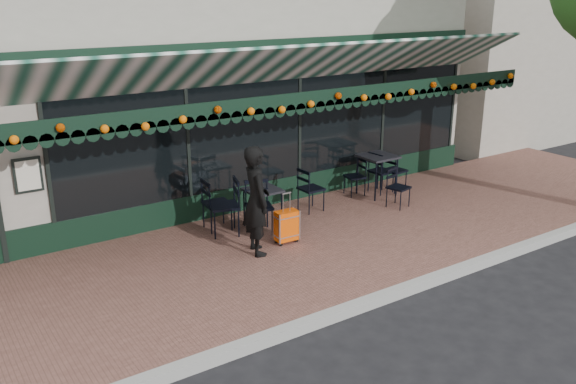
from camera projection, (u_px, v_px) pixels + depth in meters
ground at (377, 300)px, 8.66m from camera, size 80.00×80.00×0.00m
sidewalk at (297, 249)px, 10.22m from camera, size 18.00×4.00×0.15m
curb at (381, 298)px, 8.58m from camera, size 18.00×0.16×0.15m
restaurant_building at (155, 78)px, 14.13m from camera, size 12.00×9.60×4.50m
neighbor_building_right at (508, 46)px, 21.10m from camera, size 12.00×8.00×4.80m
woman at (256, 200)px, 9.63m from camera, size 0.56×0.73×1.78m
suitcase at (286, 226)px, 10.20m from camera, size 0.39×0.23×0.88m
cafe_table_a at (378, 159)px, 12.47m from camera, size 0.69×0.69×0.85m
cafe_table_b at (263, 193)px, 10.75m from camera, size 0.58×0.58×0.72m
chair_a_left at (355, 177)px, 12.59m from camera, size 0.45×0.45×0.77m
chair_a_right at (381, 172)px, 12.74m from camera, size 0.47×0.47×0.89m
chair_a_front at (399, 188)px, 11.87m from camera, size 0.47×0.47×0.78m
chair_a_extra at (395, 171)px, 12.86m from camera, size 0.47×0.47×0.86m
chair_b_left at (224, 207)px, 10.50m from camera, size 0.64×0.64×1.01m
chair_b_right at (311, 189)px, 11.66m from camera, size 0.44×0.44×0.86m
chair_b_front at (259, 207)px, 10.58m from camera, size 0.59×0.59×0.93m
chair_solo at (217, 204)px, 10.74m from camera, size 0.51×0.51×0.94m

